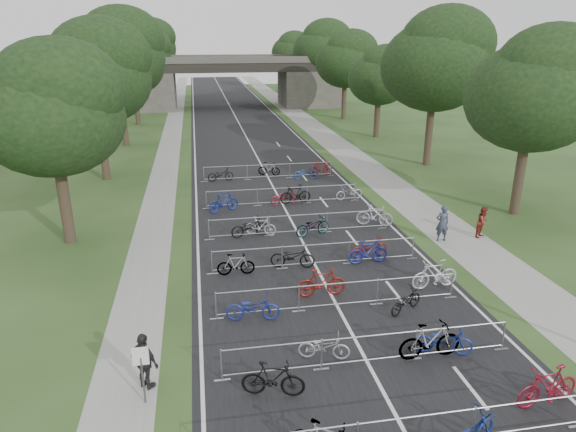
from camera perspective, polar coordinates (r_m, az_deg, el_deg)
name	(u,v)px	position (r m, az deg, el deg)	size (l,w,h in m)	color
road	(240,124)	(60.47, -5.41, 10.11)	(11.00, 140.00, 0.01)	black
sidewalk_right	(307,122)	(61.63, 2.14, 10.36)	(3.00, 140.00, 0.01)	gray
sidewalk_left	(173,126)	(60.32, -12.62, 9.71)	(2.00, 140.00, 0.01)	gray
lane_markings	(240,124)	(60.47, -5.41, 10.10)	(0.12, 140.00, 0.00)	silver
overpass_bridge	(229,82)	(74.88, -6.53, 14.61)	(31.00, 8.00, 7.05)	#46443E
park_sign	(141,365)	(15.25, -15.98, -15.62)	(0.45, 0.06, 1.83)	#4C4C51
tree_left_0	(53,112)	(26.41, -24.67, 10.49)	(6.72, 6.72, 10.25)	#33261C
tree_right_0	(535,92)	(31.27, 25.77, 12.30)	(7.17, 7.17, 10.93)	#33261C
tree_left_1	(96,74)	(38.02, -20.59, 14.52)	(7.56, 7.56, 11.53)	#33261C
tree_right_1	(437,62)	(41.54, 16.26, 16.13)	(8.18, 8.18, 12.47)	#33261C
tree_left_2	(118,55)	(49.83, -18.38, 16.63)	(8.40, 8.40, 12.81)	#33261C
tree_right_2	(381,76)	(52.71, 10.25, 15.02)	(6.16, 6.16, 9.39)	#33261C
tree_left_3	(134,66)	(61.81, -16.76, 15.66)	(6.72, 6.72, 10.25)	#33261C
tree_right_3	(346,60)	(64.04, 6.51, 16.83)	(7.17, 7.17, 10.93)	#33261C
tree_left_4	(143,54)	(73.71, -15.86, 16.89)	(7.56, 7.56, 11.53)	#33261C
tree_right_4	(323,49)	(75.58, 3.87, 18.05)	(8.18, 8.18, 12.47)	#33261C
tree_left_5	(149,46)	(85.64, -15.20, 17.77)	(8.40, 8.40, 12.81)	#33261C
tree_right_5	(305,59)	(87.35, 1.88, 17.00)	(6.16, 6.16, 9.39)	#33261C
tree_left_6	(155,54)	(97.65, -14.57, 17.01)	(6.72, 6.72, 10.25)	#33261C
tree_right_6	(291,51)	(99.08, 0.38, 17.88)	(7.17, 7.17, 10.93)	#33261C
barrier_row_1	(369,350)	(16.78, 9.01, -14.46)	(9.70, 0.08, 1.10)	#A5A8AD
barrier_row_2	(339,295)	(19.71, 5.63, -8.76)	(9.70, 0.08, 1.10)	#A5A8AD
barrier_row_3	(316,255)	(23.01, 3.11, -4.36)	(9.70, 0.08, 1.10)	#A5A8AD
barrier_row_4	(298,224)	(26.63, 1.17, -0.92)	(9.70, 0.08, 1.10)	#A5A8AD
barrier_row_5	(282,196)	(31.28, -0.62, 2.24)	(9.70, 0.08, 1.10)	#A5A8AD
barrier_row_6	(269,171)	(36.99, -2.16, 4.97)	(9.70, 0.08, 1.10)	#A5A8AD
bike_3	(548,386)	(16.69, 26.92, -16.53)	(0.57, 2.04, 1.22)	maroon
bike_4	(273,379)	(15.39, -1.67, -17.68)	(0.52, 1.85, 1.11)	black
bike_5	(324,347)	(16.94, 4.03, -14.30)	(0.58, 1.66, 0.87)	#A5A3AB
bike_6	(430,341)	(17.43, 15.49, -13.23)	(0.59, 2.10, 1.26)	#A5A8AD
bike_7	(443,341)	(17.83, 16.88, -13.10)	(0.66, 1.88, 0.99)	navy
bike_8	(253,308)	(18.90, -3.93, -10.14)	(0.68, 1.96, 1.03)	navy
bike_9	(321,283)	(20.48, 3.71, -7.40)	(0.56, 1.97, 1.19)	maroon
bike_10	(406,301)	(19.93, 12.96, -9.19)	(0.59, 1.70, 0.89)	black
bike_11	(435,275)	(21.86, 16.00, -6.27)	(0.58, 2.06, 1.24)	silver
bike_12	(236,265)	(22.31, -5.82, -5.39)	(0.46, 1.63, 0.98)	#A5A8AD
bike_13	(293,257)	(22.87, 0.51, -4.55)	(0.69, 1.98, 1.04)	black
bike_14	(368,252)	(23.54, 8.88, -3.95)	(0.53, 1.88, 1.13)	navy
bike_15	(369,248)	(24.14, 8.98, -3.50)	(0.67, 1.93, 1.01)	maroon
bike_16	(249,227)	(26.41, -4.30, -1.21)	(0.69, 1.98, 1.04)	black
bike_17	(261,226)	(26.52, -3.07, -1.15)	(0.46, 1.64, 0.99)	silver
bike_18	(312,226)	(26.51, 2.74, -1.13)	(0.67, 1.92, 1.01)	#A5A8AD
bike_19	(375,215)	(28.14, 9.60, 0.06)	(0.56, 1.99, 1.20)	#A5A5AD
bike_20	(223,202)	(30.21, -7.18, 1.50)	(0.54, 1.91, 1.15)	navy
bike_21	(285,197)	(31.37, -0.39, 2.16)	(0.63, 1.81, 0.95)	maroon
bike_22	(295,194)	(31.48, 0.82, 2.43)	(0.55, 1.96, 1.18)	black
bike_23	(349,192)	(32.47, 6.83, 2.62)	(0.63, 1.79, 0.94)	#A3A5AB
bike_24	(221,175)	(36.71, -7.50, 4.59)	(0.64, 1.82, 0.96)	black
bike_25	(269,169)	(37.91, -2.12, 5.25)	(0.46, 1.64, 0.99)	#A5A8AD
bike_26	(306,173)	(36.93, 2.01, 4.83)	(0.63, 1.80, 0.95)	#19468E
bike_27	(321,168)	(37.98, 3.64, 5.38)	(0.54, 1.91, 1.15)	maroon
pedestrian_a	(442,223)	(26.77, 16.77, -0.79)	(0.68, 0.45, 1.86)	#2F3747
pedestrian_b	(483,222)	(27.97, 20.86, -0.66)	(0.78, 0.61, 1.62)	maroon
pedestrian_c	(145,362)	(16.01, -15.64, -15.33)	(1.05, 0.44, 1.80)	black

